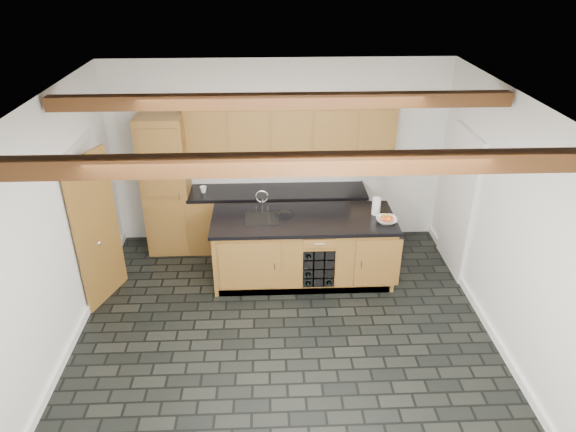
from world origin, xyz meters
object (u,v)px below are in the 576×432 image
Objects in this scene: island at (303,248)px; fruit_bowl at (386,220)px; kitchen_scale at (285,214)px; paper_towel at (376,206)px.

fruit_bowl is at bearing -8.61° from island.
island is 12.26× the size of kitchen_scale.
fruit_bowl reaches higher than kitchen_scale.
kitchen_scale reaches higher than island.
kitchen_scale is (-0.26, 0.09, 0.49)m from island.
paper_towel reaches higher than fruit_bowl.
paper_towel reaches higher than kitchen_scale.
paper_towel is (-0.09, 0.25, 0.09)m from fruit_bowl.
kitchen_scale is 0.86× the size of paper_towel.
kitchen_scale is 1.35m from fruit_bowl.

